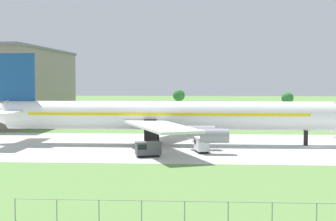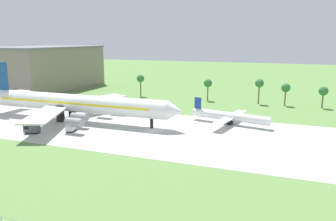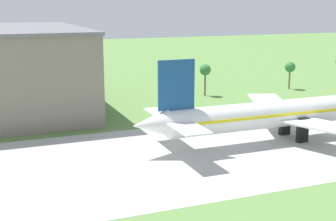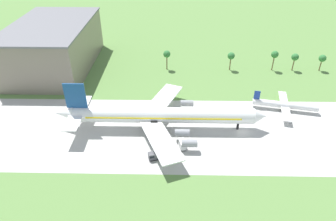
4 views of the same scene
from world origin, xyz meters
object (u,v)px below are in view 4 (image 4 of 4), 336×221
object	(u,v)px
jet_airliner	(160,115)
fuel_truck	(155,156)
baggage_tug	(182,144)
regional_aircraft	(285,105)
terminal_building	(54,46)

from	to	relation	value
jet_airliner	fuel_truck	world-z (taller)	jet_airliner
baggage_tug	fuel_truck	world-z (taller)	baggage_tug
jet_airliner	fuel_truck	distance (m)	17.61
regional_aircraft	baggage_tug	distance (m)	48.61
jet_airliner	terminal_building	distance (m)	77.94
regional_aircraft	fuel_truck	distance (m)	59.56
baggage_tug	terminal_building	xyz separation A→B (m)	(-64.31, 64.74, 9.86)
jet_airliner	terminal_building	xyz separation A→B (m)	(-56.25, 53.66, 5.49)
regional_aircraft	terminal_building	distance (m)	114.06
baggage_tug	fuel_truck	distance (m)	10.96
regional_aircraft	fuel_truck	size ratio (longest dim) A/B	5.48
regional_aircraft	baggage_tug	world-z (taller)	regional_aircraft
jet_airliner	regional_aircraft	distance (m)	51.93
terminal_building	regional_aircraft	bearing A→B (deg)	-20.77
baggage_tug	fuel_truck	bearing A→B (deg)	-147.35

